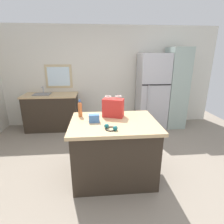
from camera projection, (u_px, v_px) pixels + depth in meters
The scene contains 10 objects.
ground at pixel (122, 177), 2.81m from camera, with size 6.82×6.82×0.00m, color gray.
back_wall at pixel (109, 77), 4.77m from camera, with size 5.69×0.13×2.57m.
kitchen_island at pixel (114, 149), 2.73m from camera, with size 1.27×0.98×0.92m.
refrigerator at pixel (152, 92), 4.58m from camera, with size 0.72×0.69×1.90m.
tall_cabinet at pixel (175, 89), 4.61m from camera, with size 0.49×0.62×2.04m.
sink_counter at pixel (52, 111), 4.54m from camera, with size 1.32×0.63×1.11m.
shopping_bag at pixel (113, 108), 2.76m from camera, with size 0.36×0.27×0.33m.
small_box at pixel (94, 118), 2.55m from camera, with size 0.15×0.10×0.11m, color #4775B7.
bottle at pixel (80, 109), 2.77m from camera, with size 0.06×0.06×0.27m.
ear_defenders at pixel (111, 128), 2.31m from camera, with size 0.21×0.21×0.06m.
Camera 1 is at (-0.36, -2.33, 1.84)m, focal length 28.33 mm.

